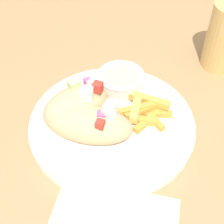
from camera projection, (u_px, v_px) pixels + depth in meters
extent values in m
cube|color=#9E7A51|center=(127.00, 136.00, 0.51)|extent=(1.29, 1.29, 0.04)
cube|color=silver|center=(114.00, 219.00, 0.39)|extent=(0.18, 0.14, 0.00)
cylinder|color=white|center=(112.00, 124.00, 0.50)|extent=(0.26, 0.26, 0.01)
torus|color=white|center=(112.00, 120.00, 0.49)|extent=(0.26, 0.26, 0.01)
ellipsoid|color=tan|center=(88.00, 123.00, 0.45)|extent=(0.15, 0.11, 0.05)
cube|color=red|center=(100.00, 124.00, 0.42)|extent=(0.02, 0.02, 0.01)
cube|color=silver|center=(111.00, 108.00, 0.44)|extent=(0.02, 0.02, 0.02)
cube|color=#B7D693|center=(108.00, 113.00, 0.44)|extent=(0.02, 0.02, 0.01)
cube|color=#A34C84|center=(102.00, 116.00, 0.44)|extent=(0.01, 0.01, 0.01)
cube|color=white|center=(110.00, 114.00, 0.43)|extent=(0.02, 0.02, 0.01)
ellipsoid|color=tan|center=(77.00, 107.00, 0.47)|extent=(0.12, 0.10, 0.06)
cube|color=white|center=(94.00, 85.00, 0.46)|extent=(0.02, 0.02, 0.01)
cube|color=#A34C84|center=(92.00, 83.00, 0.46)|extent=(0.02, 0.02, 0.01)
cube|color=#B7D693|center=(74.00, 85.00, 0.46)|extent=(0.02, 0.02, 0.02)
cube|color=red|center=(98.00, 87.00, 0.45)|extent=(0.02, 0.02, 0.01)
cube|color=silver|center=(87.00, 94.00, 0.45)|extent=(0.02, 0.02, 0.02)
cube|color=#A34C84|center=(87.00, 82.00, 0.47)|extent=(0.01, 0.01, 0.01)
cube|color=gold|center=(150.00, 118.00, 0.49)|extent=(0.06, 0.05, 0.01)
cube|color=gold|center=(146.00, 112.00, 0.50)|extent=(0.04, 0.08, 0.01)
cube|color=gold|center=(148.00, 114.00, 0.50)|extent=(0.08, 0.02, 0.01)
cube|color=gold|center=(135.00, 119.00, 0.49)|extent=(0.07, 0.03, 0.01)
cube|color=gold|center=(144.00, 110.00, 0.49)|extent=(0.07, 0.03, 0.01)
cube|color=gold|center=(136.00, 109.00, 0.49)|extent=(0.06, 0.02, 0.01)
cube|color=gold|center=(146.00, 99.00, 0.50)|extent=(0.07, 0.05, 0.01)
cube|color=#E5B251|center=(136.00, 108.00, 0.49)|extent=(0.03, 0.06, 0.01)
cylinder|color=white|center=(120.00, 83.00, 0.53)|extent=(0.08, 0.08, 0.03)
cylinder|color=beige|center=(120.00, 77.00, 0.52)|extent=(0.06, 0.06, 0.01)
torus|color=white|center=(120.00, 75.00, 0.52)|extent=(0.08, 0.08, 0.00)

